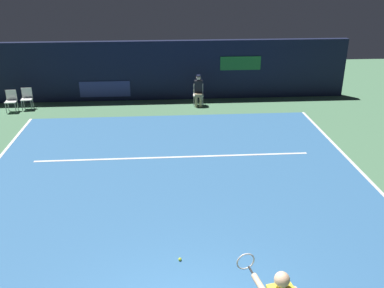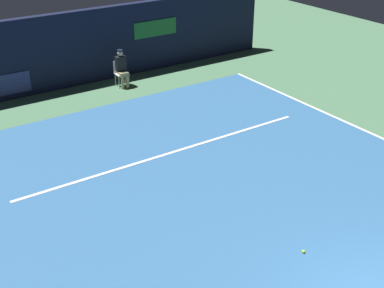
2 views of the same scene
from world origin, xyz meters
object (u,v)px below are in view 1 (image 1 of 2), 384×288
courtside_chair_near (11,100)px  tennis_ball (180,259)px  courtside_chair_far (27,97)px  line_judge_on_chair (198,90)px

courtside_chair_near → tennis_ball: (6.46, -10.07, -0.46)m
courtside_chair_near → courtside_chair_far: (0.55, 0.29, 0.00)m
courtside_chair_near → line_judge_on_chair: bearing=1.7°
line_judge_on_chair → tennis_ball: size_ratio=19.41×
courtside_chair_far → tennis_ball: size_ratio=12.94×
courtside_chair_near → tennis_ball: bearing=-57.3°
courtside_chair_far → tennis_ball: 11.94m
line_judge_on_chair → courtside_chair_near: size_ratio=1.50×
courtside_chair_near → tennis_ball: 11.97m
tennis_ball → line_judge_on_chair: bearing=82.9°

